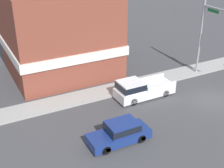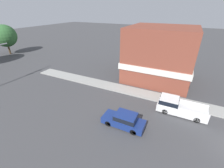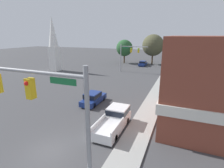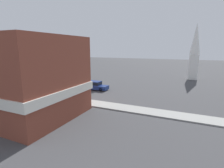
# 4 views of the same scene
# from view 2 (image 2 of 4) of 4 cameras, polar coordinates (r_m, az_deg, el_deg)

# --- Properties ---
(car_lead) EXTENTS (1.77, 4.49, 1.57)m
(car_lead) POSITION_cam_2_polar(r_m,az_deg,el_deg) (16.12, 4.74, -13.39)
(car_lead) COLOR black
(car_lead) RESTS_ON ground
(pickup_truck_parked) EXTENTS (2.01, 5.43, 1.81)m
(pickup_truck_parked) POSITION_cam_2_polar(r_m,az_deg,el_deg) (19.41, 23.60, -7.76)
(pickup_truck_parked) COLOR black
(pickup_truck_parked) RESTS_ON ground
(corner_brick_building) EXTENTS (9.80, 10.58, 8.71)m
(corner_brick_building) POSITION_cam_2_polar(r_m,az_deg,el_deg) (26.47, 17.66, 10.46)
(corner_brick_building) COLOR brown
(corner_brick_building) RESTS_ON ground
(backdrop_tree_center) EXTENTS (5.55, 5.55, 7.52)m
(backdrop_tree_center) POSITION_cam_2_polar(r_m,az_deg,el_deg) (49.02, -35.63, 14.68)
(backdrop_tree_center) COLOR #4C3823
(backdrop_tree_center) RESTS_ON ground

